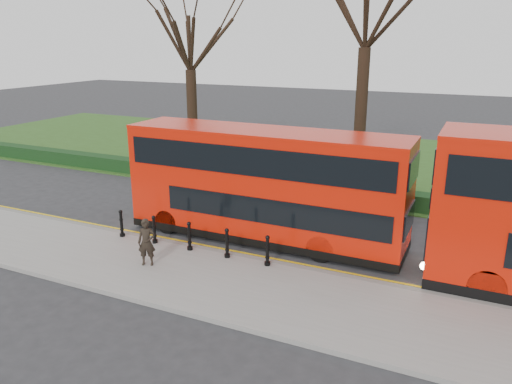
% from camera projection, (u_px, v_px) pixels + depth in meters
% --- Properties ---
extents(ground, '(120.00, 120.00, 0.00)m').
position_uv_depth(ground, '(236.00, 245.00, 18.43)').
color(ground, '#28282B').
rests_on(ground, ground).
extents(pavement, '(60.00, 4.00, 0.15)m').
position_uv_depth(pavement, '(193.00, 277.00, 15.80)').
color(pavement, gray).
rests_on(pavement, ground).
extents(kerb, '(60.00, 0.25, 0.16)m').
position_uv_depth(kerb, '(223.00, 254.00, 17.54)').
color(kerb, slate).
rests_on(kerb, ground).
extents(grass_verge, '(60.00, 18.00, 0.06)m').
position_uv_depth(grass_verge, '(345.00, 160.00, 31.42)').
color(grass_verge, '#2C4C19').
rests_on(grass_verge, ground).
extents(hedge, '(60.00, 0.90, 0.80)m').
position_uv_depth(hedge, '(300.00, 188.00, 24.20)').
color(hedge, black).
rests_on(hedge, ground).
extents(yellow_line_outer, '(60.00, 0.10, 0.01)m').
position_uv_depth(yellow_line_outer, '(227.00, 252.00, 17.82)').
color(yellow_line_outer, yellow).
rests_on(yellow_line_outer, ground).
extents(yellow_line_inner, '(60.00, 0.10, 0.01)m').
position_uv_depth(yellow_line_inner, '(230.00, 250.00, 17.99)').
color(yellow_line_inner, yellow).
rests_on(yellow_line_inner, ground).
extents(tree_left, '(6.54, 6.54, 10.21)m').
position_uv_depth(tree_left, '(189.00, 37.00, 28.15)').
color(tree_left, black).
rests_on(tree_left, ground).
extents(bollard_row, '(6.15, 0.15, 1.00)m').
position_uv_depth(bollard_row, '(189.00, 237.00, 17.53)').
color(bollard_row, black).
rests_on(bollard_row, pavement).
extents(bus_lead, '(10.50, 2.41, 4.17)m').
position_uv_depth(bus_lead, '(264.00, 186.00, 18.44)').
color(bus_lead, red).
rests_on(bus_lead, ground).
extents(pedestrian, '(0.68, 0.58, 1.59)m').
position_uv_depth(pedestrian, '(147.00, 242.00, 16.28)').
color(pedestrian, black).
rests_on(pedestrian, pavement).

